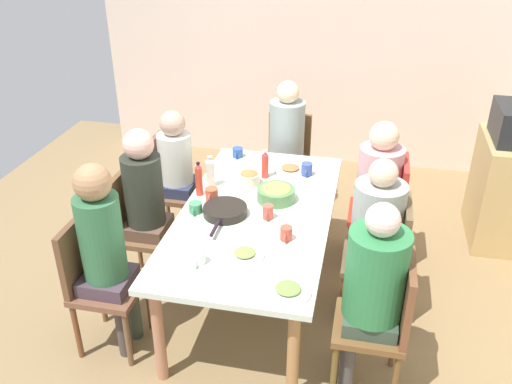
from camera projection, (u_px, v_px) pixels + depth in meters
name	position (u px, v px, depth m)	size (l,w,h in m)	color
ground_plane	(256.00, 297.00, 4.02)	(5.98, 5.98, 0.00)	olive
wall_left	(309.00, 39.00, 5.58)	(0.12, 4.36, 2.60)	beige
dining_table	(256.00, 221.00, 3.70)	(1.91, 0.99, 0.73)	silver
chair_0	(137.00, 224.00, 3.94)	(0.40, 0.40, 0.90)	brown
person_0	(146.00, 198.00, 3.81)	(0.30, 0.30, 1.25)	brown
chair_1	(96.00, 278.00, 3.39)	(0.40, 0.40, 0.90)	brown
person_1	(104.00, 245.00, 3.25)	(0.30, 0.30, 1.30)	#3A4638
chair_2	(386.00, 254.00, 3.61)	(0.40, 0.40, 0.90)	brown
person_2	(375.00, 226.00, 3.53)	(0.33, 0.33, 1.20)	#363E48
chair_3	(287.00, 158.00, 4.92)	(0.40, 0.40, 0.90)	brown
person_3	(287.00, 138.00, 4.73)	(0.30, 0.30, 1.25)	brown
chair_4	(385.00, 319.00, 3.06)	(0.40, 0.40, 0.90)	brown
person_4	(373.00, 283.00, 2.97)	(0.33, 0.33, 1.24)	#474545
chair_5	(386.00, 207.00, 4.16)	(0.40, 0.40, 0.90)	#B2321F
person_5	(377.00, 181.00, 4.07)	(0.33, 0.33, 1.19)	#303143
chair_6	(168.00, 184.00, 4.48)	(0.40, 0.40, 0.90)	brown
person_6	(177.00, 166.00, 4.38)	(0.30, 0.30, 1.15)	#2D2F46
plate_0	(288.00, 290.00, 2.92)	(0.25, 0.25, 0.04)	silver
plate_1	(290.00, 169.00, 4.20)	(0.25, 0.25, 0.04)	silver
plate_2	(245.00, 254.00, 3.21)	(0.23, 0.23, 0.04)	silver
bowl_0	(276.00, 193.00, 3.78)	(0.26, 0.26, 0.11)	#53834D
bowl_1	(249.00, 178.00, 4.00)	(0.16, 0.16, 0.10)	beige
serving_pan	(225.00, 211.00, 3.62)	(0.47, 0.29, 0.06)	black
cup_0	(268.00, 212.00, 3.57)	(0.11, 0.07, 0.10)	#CB5040
cup_1	(286.00, 234.00, 3.35)	(0.11, 0.07, 0.09)	#C54B37
cup_2	(198.00, 257.00, 3.14)	(0.12, 0.09, 0.08)	white
cup_3	(238.00, 153.00, 4.41)	(0.12, 0.08, 0.08)	#2D519D
cup_4	(212.00, 194.00, 3.79)	(0.12, 0.09, 0.09)	#C65336
cup_5	(307.00, 169.00, 4.12)	(0.12, 0.08, 0.10)	#3A4F97
cup_6	(195.00, 208.00, 3.64)	(0.12, 0.09, 0.07)	#408D5B
bottle_0	(199.00, 180.00, 3.82)	(0.05, 0.05, 0.25)	red
bottle_1	(265.00, 165.00, 4.06)	(0.05, 0.05, 0.22)	red
bottle_2	(210.00, 172.00, 3.94)	(0.07, 0.07, 0.24)	silver
side_cabinet	(503.00, 190.00, 4.52)	(0.70, 0.44, 0.90)	tan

